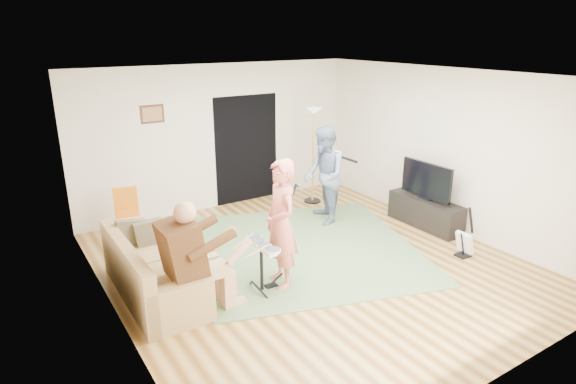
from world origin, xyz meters
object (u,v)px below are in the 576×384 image
object	(u,v)px
guitarist	(324,176)
torchiere_lamp	(313,139)
guitar_spare	(465,242)
tv_cabinet	(425,212)
dining_chair	(128,225)
sofa	(148,278)
television	(426,180)
singer	(281,225)
drum_kit	(262,269)

from	to	relation	value
guitarist	torchiere_lamp	distance (m)	1.16
guitar_spare	tv_cabinet	bearing A→B (deg)	70.16
guitar_spare	torchiere_lamp	distance (m)	3.46
guitar_spare	tv_cabinet	size ratio (longest dim) A/B	0.56
guitarist	dining_chair	world-z (taller)	guitarist
guitar_spare	torchiere_lamp	world-z (taller)	torchiere_lamp
sofa	torchiere_lamp	bearing A→B (deg)	25.23
guitar_spare	dining_chair	distance (m)	5.22
sofa	guitar_spare	world-z (taller)	sofa
dining_chair	television	xyz separation A→B (m)	(4.50, -2.02, 0.53)
singer	guitar_spare	distance (m)	2.96
tv_cabinet	drum_kit	bearing A→B (deg)	-173.80
singer	drum_kit	bearing A→B (deg)	-80.19
drum_kit	singer	world-z (taller)	singer
guitar_spare	television	size ratio (longest dim) A/B	0.76
dining_chair	television	size ratio (longest dim) A/B	0.89
singer	tv_cabinet	world-z (taller)	singer
drum_kit	guitarist	distance (m)	2.66
torchiere_lamp	television	world-z (taller)	torchiere_lamp
television	drum_kit	bearing A→B (deg)	-173.71
drum_kit	singer	size ratio (longest dim) A/B	0.40
dining_chair	tv_cabinet	xyz separation A→B (m)	(4.55, -2.02, -0.07)
sofa	singer	xyz separation A→B (m)	(1.59, -0.65, 0.60)
sofa	drum_kit	bearing A→B (deg)	-26.78
sofa	singer	bearing A→B (deg)	-22.22
sofa	torchiere_lamp	size ratio (longest dim) A/B	1.05
drum_kit	television	world-z (taller)	television
singer	torchiere_lamp	bearing A→B (deg)	146.85
guitarist	television	size ratio (longest dim) A/B	1.67
dining_chair	tv_cabinet	bearing A→B (deg)	-13.32
drum_kit	television	distance (m)	3.51
sofa	guitarist	world-z (taller)	guitarist
drum_kit	dining_chair	world-z (taller)	dining_chair
drum_kit	tv_cabinet	distance (m)	3.52
tv_cabinet	guitar_spare	bearing A→B (deg)	-109.84
guitar_spare	television	world-z (taller)	television
guitarist	tv_cabinet	xyz separation A→B (m)	(1.37, -1.12, -0.61)
drum_kit	torchiere_lamp	size ratio (longest dim) A/B	0.37
guitar_spare	television	xyz separation A→B (m)	(0.37, 1.16, 0.63)
singer	torchiere_lamp	world-z (taller)	torchiere_lamp
torchiere_lamp	television	size ratio (longest dim) A/B	1.82
drum_kit	guitar_spare	distance (m)	3.18
sofa	drum_kit	world-z (taller)	sofa
guitarist	television	xyz separation A→B (m)	(1.32, -1.12, -0.01)
dining_chair	television	bearing A→B (deg)	-13.56
sofa	dining_chair	distance (m)	1.77
torchiere_lamp	guitarist	bearing A→B (deg)	-115.46
torchiere_lamp	tv_cabinet	xyz separation A→B (m)	(0.91, -2.10, -1.03)
tv_cabinet	torchiere_lamp	bearing A→B (deg)	113.47
tv_cabinet	television	distance (m)	0.60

